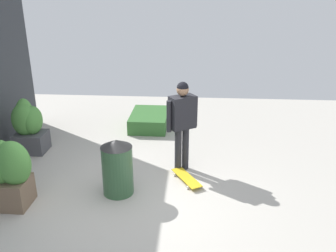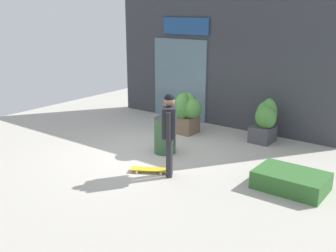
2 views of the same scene
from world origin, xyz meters
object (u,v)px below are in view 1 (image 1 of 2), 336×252
planter_box_left (9,169)px  planter_box_right (28,125)px  skateboard (186,178)px  skateboarder (182,117)px  trash_bin (117,167)px

planter_box_left → planter_box_right: 2.11m
skateboard → planter_box_right: (1.08, 3.38, 0.53)m
skateboarder → skateboard: 1.11m
planter_box_right → skateboard: bearing=-107.8°
skateboarder → planter_box_left: skateboarder is taller
skateboard → planter_box_left: planter_box_left is taller
skateboarder → planter_box_left: (-1.39, 2.67, -0.44)m
skateboard → planter_box_right: bearing=-137.8°
skateboard → planter_box_left: 2.99m
skateboard → planter_box_right: planter_box_right is taller
skateboard → trash_bin: bearing=-97.6°
planter_box_left → planter_box_right: same height
skateboarder → planter_box_right: (0.64, 3.27, -0.49)m
planter_box_left → skateboarder: bearing=-62.5°
planter_box_left → trash_bin: size_ratio=1.16×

